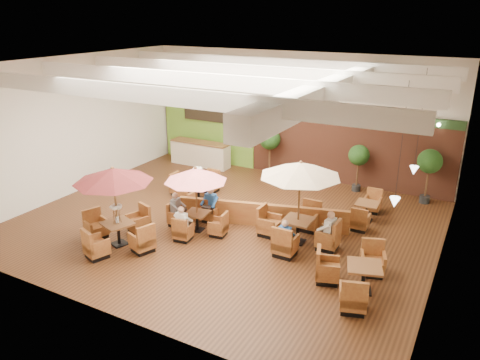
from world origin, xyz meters
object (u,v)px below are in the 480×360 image
Objects in this scene: topiary_0 at (270,141)px; table_0 at (115,193)px; diner_3 at (285,234)px; table_5 at (366,212)px; topiary_1 at (359,157)px; table_3 at (193,187)px; diner_4 at (329,227)px; topiary_2 at (430,163)px; booth_divider at (262,215)px; diner_0 at (183,219)px; diner_2 at (177,206)px; diner_1 at (210,201)px; service_counter at (200,154)px; table_1 at (196,187)px; table_4 at (353,276)px; table_2 at (300,188)px.

table_0 is at bearing -99.33° from topiary_0.
diner_3 is at bearing 40.09° from table_0.
table_5 is 3.19m from topiary_1.
table_3 is 6.84m from topiary_1.
diner_4 reaches higher than diner_3.
booth_divider is at bearing -133.58° from topiary_2.
diner_4 is (1.02, 1.02, 0.04)m from diner_3.
topiary_0 is 2.92× the size of diner_0.
diner_2 is at bearing -177.16° from diner_3.
topiary_0 is 7.47m from diner_3.
table_3 is 1.12× the size of topiary_2.
table_3 is 1.12× the size of topiary_0.
table_0 is 3.69× the size of diner_3.
diner_1 is 0.94× the size of diner_4.
diner_4 is at bearing -83.77° from topiary_1.
topiary_0 reaches higher than diner_0.
booth_divider is 8.03× the size of diner_3.
table_0 is at bearing -74.81° from service_counter.
table_1 is at bearing 90.05° from diner_0.
diner_2 is 5.25m from diner_4.
topiary_0 is at bearing 124.40° from diner_3.
topiary_1 is at bearing 86.85° from table_4.
table_1 is at bearing -57.71° from service_counter.
diner_0 is (-6.46, -7.14, -0.88)m from topiary_2.
table_4 is 4.61m from table_5.
diner_2 is at bearing 153.56° from table_4.
table_2 is at bearing -121.04° from table_5.
table_0 is 1.26× the size of topiary_2.
topiary_2 reaches higher than diner_4.
table_2 reaches higher than topiary_0.
diner_0 is (-3.33, -1.67, -1.14)m from table_2.
topiary_0 is at bearing 3.18° from service_counter.
diner_4 is (-0.52, -2.72, 0.45)m from table_5.
diner_2 is (-0.84, 0.84, 0.00)m from diner_0.
table_0 is 3.66× the size of diner_0.
table_1 is 3.09× the size of diner_3.
table_4 is at bearing -75.40° from topiary_1.
diner_1 is (-4.87, -2.71, 0.43)m from table_5.
service_counter is 7.94m from diner_0.
topiary_1 is 2.71m from topiary_2.
topiary_2 is 2.55× the size of diner_4.
table_3 is at bearing 118.66° from diner_0.
table_5 is 3.12× the size of diner_3.
table_3 is 6.74m from table_5.
diner_1 is 4.35m from diner_4.
diner_2 is at bearing 172.62° from table_1.
table_3 is at bearing -111.04° from topiary_0.
service_counter is at bearing 119.11° from diner_0.
diner_3 is at bearing -25.79° from table_3.
diner_1 is at bearing -87.25° from topiary_0.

